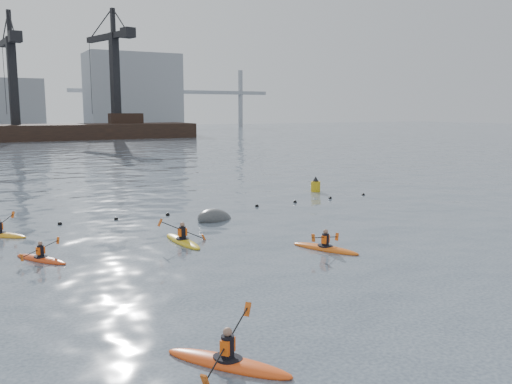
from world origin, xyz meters
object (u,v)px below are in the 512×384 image
kayaker_2 (41,258)px  nav_buoy (316,186)px  mooring_buoy (215,220)px  kayaker_4 (325,248)px  kayaker_0 (228,361)px  kayaker_3 (183,240)px

kayaker_2 → nav_buoy: size_ratio=2.09×
mooring_buoy → nav_buoy: (11.06, 6.10, 0.40)m
kayaker_4 → kayaker_0: bearing=18.0°
nav_buoy → kayaker_2: bearing=-153.6°
kayaker_4 → nav_buoy: 17.31m
mooring_buoy → kayaker_4: bearing=-79.1°
kayaker_0 → nav_buoy: 28.70m
nav_buoy → mooring_buoy: bearing=-151.1°
kayaker_0 → kayaker_4: (8.52, 7.88, -0.00)m
kayaker_3 → kayaker_4: bearing=-43.7°
kayaker_2 → kayaker_3: bearing=-32.3°
kayaker_2 → kayaker_3: 6.23m
kayaker_3 → kayaker_0: bearing=-109.6°
kayaker_0 → kayaker_2: 12.38m
kayaker_2 → kayaker_4: (11.35, -4.18, 0.01)m
kayaker_3 → kayaker_4: 6.65m
kayaker_2 → kayaker_4: bearing=-53.2°
kayaker_3 → mooring_buoy: kayaker_3 is taller
kayaker_2 → kayaker_4: 12.09m
kayaker_3 → kayaker_2: bearing=176.8°
kayaker_2 → nav_buoy: 23.22m
kayaker_0 → kayaker_4: 11.60m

